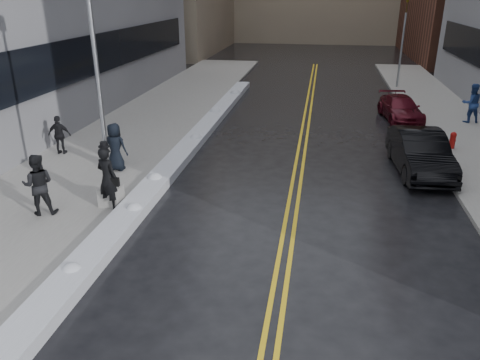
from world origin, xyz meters
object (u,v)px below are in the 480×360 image
at_px(car_black, 420,152).
at_px(pedestrian_east, 471,103).
at_px(traffic_signal, 403,40).
at_px(lamppost, 104,134).
at_px(fire_hydrant, 453,139).
at_px(pedestrian_d, 60,135).
at_px(pedestrian_fedora, 108,178).
at_px(pedestrian_c, 115,147).
at_px(car_maroon, 400,108).
at_px(pedestrian_b, 38,185).

bearing_deg(car_black, pedestrian_east, 59.40).
bearing_deg(traffic_signal, lamppost, -118.21).
height_order(fire_hydrant, pedestrian_d, pedestrian_d).
bearing_deg(fire_hydrant, traffic_signal, 92.05).
relative_size(fire_hydrant, pedestrian_fedora, 0.35).
bearing_deg(pedestrian_c, traffic_signal, -117.68).
distance_m(fire_hydrant, pedestrian_east, 5.12).
height_order(lamppost, car_maroon, lamppost).
bearing_deg(car_maroon, pedestrian_east, -15.67).
bearing_deg(fire_hydrant, pedestrian_d, -167.66).
bearing_deg(pedestrian_b, pedestrian_fedora, 179.83).
height_order(pedestrian_d, pedestrian_east, pedestrian_east).
height_order(lamppost, car_black, lamppost).
bearing_deg(fire_hydrant, pedestrian_c, -159.46).
distance_m(pedestrian_b, car_maroon, 19.01).
bearing_deg(car_maroon, car_black, -100.48).
bearing_deg(car_maroon, pedestrian_b, -139.27).
xyz_separation_m(traffic_signal, car_black, (-1.41, -16.89, -2.60)).
relative_size(lamppost, traffic_signal, 1.27).
distance_m(pedestrian_east, car_black, 8.51).
bearing_deg(pedestrian_east, car_black, 52.49).
bearing_deg(pedestrian_c, pedestrian_b, 85.95).
relative_size(car_black, car_maroon, 1.13).
bearing_deg(traffic_signal, pedestrian_east, -75.48).
distance_m(traffic_signal, car_black, 17.14).
relative_size(lamppost, pedestrian_c, 4.13).
distance_m(pedestrian_d, car_black, 14.62).
bearing_deg(car_maroon, fire_hydrant, -81.50).
bearing_deg(pedestrian_east, pedestrian_c, 21.58).
relative_size(lamppost, pedestrian_fedora, 3.70).
bearing_deg(lamppost, pedestrian_fedora, -71.76).
xyz_separation_m(pedestrian_d, car_maroon, (15.01, 8.81, -0.34)).
relative_size(pedestrian_fedora, pedestrian_b, 1.06).
relative_size(pedestrian_b, pedestrian_c, 1.05).
height_order(fire_hydrant, pedestrian_c, pedestrian_c).
distance_m(lamppost, pedestrian_c, 3.50).
relative_size(lamppost, car_black, 1.56).
height_order(fire_hydrant, traffic_signal, traffic_signal).
xyz_separation_m(traffic_signal, car_maroon, (-1.00, -8.80, -2.78)).
bearing_deg(car_maroon, pedestrian_c, -146.94).
height_order(pedestrian_b, pedestrian_d, pedestrian_b).
xyz_separation_m(pedestrian_c, car_maroon, (11.90, 10.22, -0.45)).
xyz_separation_m(pedestrian_d, car_black, (14.60, 0.73, -0.16)).
bearing_deg(car_maroon, pedestrian_d, -157.18).
xyz_separation_m(traffic_signal, pedestrian_east, (2.40, -9.28, -2.24)).
bearing_deg(fire_hydrant, pedestrian_fedora, -145.76).
height_order(fire_hydrant, pedestrian_east, pedestrian_east).
bearing_deg(pedestrian_fedora, traffic_signal, -97.93).
xyz_separation_m(fire_hydrant, traffic_signal, (-0.50, 14.00, 2.85)).
height_order(fire_hydrant, pedestrian_b, pedestrian_b).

